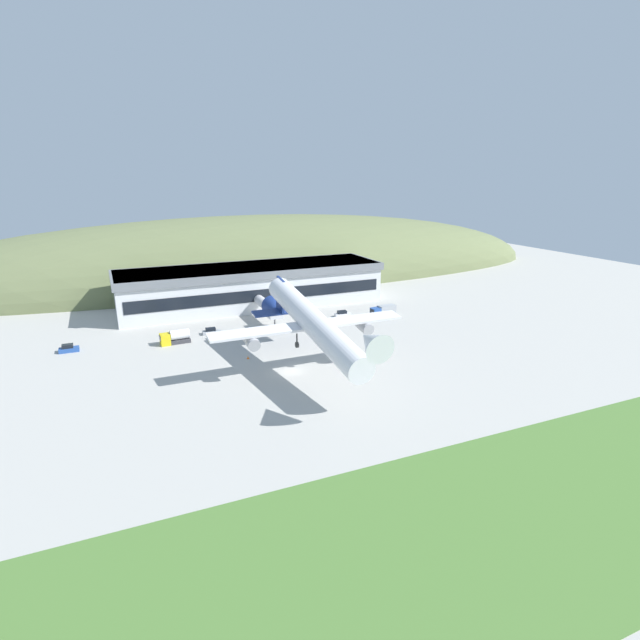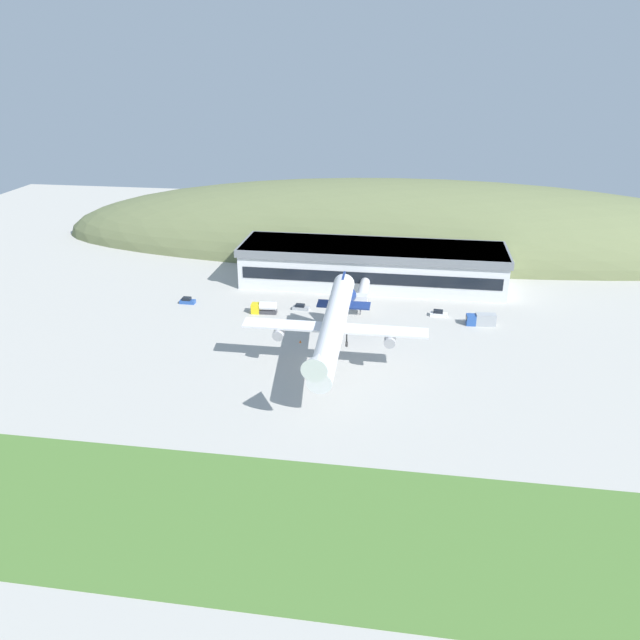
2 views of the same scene
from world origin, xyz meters
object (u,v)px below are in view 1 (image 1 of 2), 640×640
(fuel_truck, at_px, (383,311))
(jetway_0, at_px, (268,307))
(terminal_building, at_px, (252,283))
(service_car_1, at_px, (343,314))
(cargo_airplane, at_px, (311,322))
(service_car_2, at_px, (211,331))
(traffic_cone_0, at_px, (248,357))
(service_car_0, at_px, (69,349))
(box_truck, at_px, (175,337))

(fuel_truck, bearing_deg, jetway_0, 166.89)
(terminal_building, relative_size, service_car_1, 16.94)
(cargo_airplane, height_order, service_car_2, cargo_airplane)
(service_car_2, bearing_deg, traffic_cone_0, -80.05)
(service_car_0, bearing_deg, box_truck, -9.15)
(terminal_building, bearing_deg, service_car_2, -126.99)
(terminal_building, xyz_separation_m, service_car_1, (18.34, -20.84, -5.75))
(service_car_0, bearing_deg, jetway_0, 5.01)
(service_car_2, height_order, traffic_cone_0, service_car_2)
(cargo_airplane, bearing_deg, traffic_cone_0, 127.90)
(service_car_1, distance_m, box_truck, 43.69)
(service_car_0, xyz_separation_m, traffic_cone_0, (33.54, -19.14, -0.42))
(jetway_0, relative_size, box_truck, 2.29)
(cargo_airplane, bearing_deg, service_car_0, 144.11)
(service_car_2, distance_m, box_truck, 9.44)
(service_car_1, xyz_separation_m, service_car_2, (-34.77, -0.98, -0.05))
(service_car_1, relative_size, service_car_2, 1.01)
(service_car_1, bearing_deg, jetway_0, 171.73)
(service_car_0, bearing_deg, cargo_airplane, -35.89)
(jetway_0, distance_m, service_car_2, 16.19)
(service_car_0, bearing_deg, service_car_2, 0.37)
(service_car_1, bearing_deg, service_car_0, -178.97)
(fuel_truck, xyz_separation_m, traffic_cone_0, (-41.35, -16.29, -1.11))
(cargo_airplane, xyz_separation_m, service_car_2, (-12.53, 31.07, -9.26))
(service_car_2, bearing_deg, jetway_0, 13.87)
(service_car_1, bearing_deg, box_truck, -173.91)
(service_car_0, distance_m, fuel_truck, 74.95)
(cargo_airplane, distance_m, service_car_0, 53.47)
(service_car_1, height_order, fuel_truck, fuel_truck)
(service_car_0, height_order, traffic_cone_0, service_car_0)
(fuel_truck, relative_size, traffic_cone_0, 12.25)
(cargo_airplane, relative_size, fuel_truck, 6.94)
(jetway_0, bearing_deg, traffic_cone_0, -117.37)
(cargo_airplane, distance_m, box_truck, 35.66)
(box_truck, bearing_deg, terminal_building, 45.43)
(cargo_airplane, height_order, service_car_0, cargo_airplane)
(service_car_0, bearing_deg, fuel_truck, -2.18)
(service_car_0, relative_size, traffic_cone_0, 6.81)
(cargo_airplane, relative_size, box_truck, 7.51)
(box_truck, bearing_deg, service_car_1, 6.09)
(jetway_0, distance_m, service_car_0, 45.81)
(jetway_0, bearing_deg, cargo_airplane, -94.65)
(jetway_0, bearing_deg, service_car_0, -174.99)
(service_car_2, height_order, box_truck, box_truck)
(terminal_building, height_order, jetway_0, terminal_building)
(terminal_building, height_order, service_car_1, terminal_building)
(jetway_0, distance_m, traffic_cone_0, 26.31)
(fuel_truck, bearing_deg, service_car_2, 176.11)
(terminal_building, distance_m, service_car_1, 28.35)
(terminal_building, height_order, fuel_truck, terminal_building)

